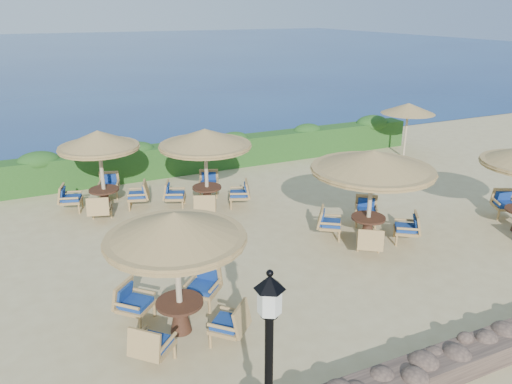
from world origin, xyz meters
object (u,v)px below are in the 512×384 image
cafe_set_0 (176,252)px  cafe_set_4 (206,153)px  cafe_set_1 (372,175)px  extra_parasol (408,108)px  cafe_set_3 (100,158)px

cafe_set_0 → cafe_set_4: bearing=65.9°
cafe_set_1 → cafe_set_4: same height
cafe_set_1 → cafe_set_0: bearing=-162.5°
cafe_set_1 → cafe_set_4: 5.43m
extra_parasol → cafe_set_4: bearing=-169.2°
cafe_set_0 → cafe_set_4: same height
cafe_set_3 → cafe_set_4: bearing=-21.0°
cafe_set_4 → cafe_set_3: bearing=159.0°
cafe_set_0 → cafe_set_4: (2.79, 6.24, 0.05)m
extra_parasol → cafe_set_4: size_ratio=0.80×
cafe_set_3 → cafe_set_4: same height
extra_parasol → cafe_set_3: bearing=-177.0°
extra_parasol → cafe_set_1: cafe_set_1 is taller
extra_parasol → cafe_set_0: cafe_set_0 is taller
cafe_set_0 → cafe_set_1: size_ratio=0.81×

